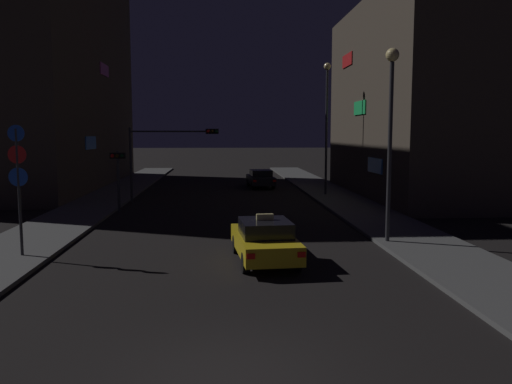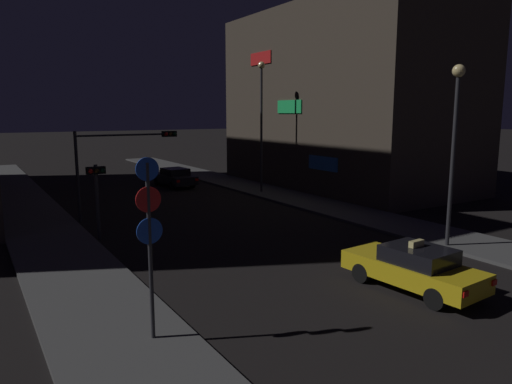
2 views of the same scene
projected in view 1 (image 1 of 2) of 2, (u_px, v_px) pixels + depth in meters
ground_plane at (228, 379)px, 9.05m from camera, size 300.00×300.00×0.00m
sidewalk_left at (109, 197)px, 34.66m from camera, size 3.37×56.68×0.14m
sidewalk_right at (333, 195)px, 35.66m from camera, size 3.37×56.68×0.14m
building_facade_left at (31, 59)px, 40.47m from camera, size 11.19×25.51×20.07m
building_facade_right at (434, 100)px, 35.13m from camera, size 10.12×18.82×12.98m
taxi at (265, 240)px, 17.30m from camera, size 2.14×4.57×1.62m
far_car at (261, 178)px, 41.21m from camera, size 2.09×4.56×1.42m
traffic_light_overhead at (168, 147)px, 31.99m from camera, size 5.47×0.42×4.64m
traffic_light_left_kerb at (118, 168)px, 27.97m from camera, size 0.80×0.42×3.33m
sign_pole_left at (18, 177)px, 17.44m from camera, size 0.63×0.10×4.40m
street_lamp_near_block at (391, 112)px, 19.54m from camera, size 0.50×0.50×7.27m
street_lamp_far_block at (327, 111)px, 34.90m from camera, size 0.47×0.47×8.78m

